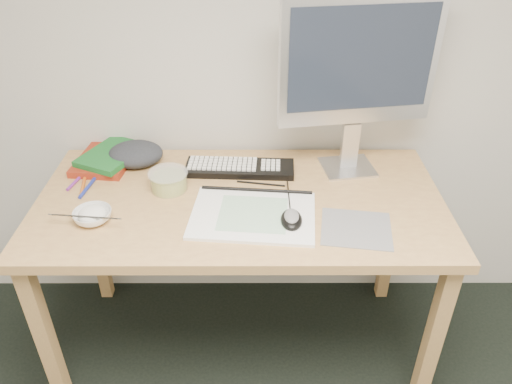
# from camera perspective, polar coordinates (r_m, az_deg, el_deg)

# --- Properties ---
(desk) EXTENTS (1.40, 0.70, 0.75)m
(desk) POSITION_cam_1_polar(r_m,az_deg,el_deg) (1.77, -1.80, -2.90)
(desk) COLOR tan
(desk) RESTS_ON ground
(mousepad) EXTENTS (0.24, 0.23, 0.00)m
(mousepad) POSITION_cam_1_polar(r_m,az_deg,el_deg) (1.61, 11.38, -4.13)
(mousepad) COLOR slate
(mousepad) RESTS_ON desk
(sketchpad) EXTENTS (0.43, 0.32, 0.01)m
(sketchpad) POSITION_cam_1_polar(r_m,az_deg,el_deg) (1.63, -0.36, -2.67)
(sketchpad) COLOR silver
(sketchpad) RESTS_ON desk
(keyboard) EXTENTS (0.41, 0.15, 0.02)m
(keyboard) POSITION_cam_1_polar(r_m,az_deg,el_deg) (1.87, -1.87, 2.73)
(keyboard) COLOR black
(keyboard) RESTS_ON desk
(monitor) EXTENTS (0.55, 0.20, 0.64)m
(monitor) POSITION_cam_1_polar(r_m,az_deg,el_deg) (1.76, 11.70, 13.95)
(monitor) COLOR silver
(monitor) RESTS_ON desk
(mouse) EXTENTS (0.07, 0.11, 0.04)m
(mouse) POSITION_cam_1_polar(r_m,az_deg,el_deg) (1.58, 4.09, -2.82)
(mouse) COLOR black
(mouse) RESTS_ON sketchpad
(rice_bowl) EXTENTS (0.15, 0.15, 0.04)m
(rice_bowl) POSITION_cam_1_polar(r_m,az_deg,el_deg) (1.68, -18.16, -2.64)
(rice_bowl) COLOR silver
(rice_bowl) RESTS_ON desk
(chopsticks) EXTENTS (0.23, 0.04, 0.02)m
(chopsticks) POSITION_cam_1_polar(r_m,az_deg,el_deg) (1.65, -18.98, -2.69)
(chopsticks) COLOR silver
(chopsticks) RESTS_ON rice_bowl
(fruit_tub) EXTENTS (0.17, 0.17, 0.07)m
(fruit_tub) POSITION_cam_1_polar(r_m,az_deg,el_deg) (1.78, -9.95, 1.28)
(fruit_tub) COLOR gold
(fruit_tub) RESTS_ON desk
(book_red) EXTENTS (0.22, 0.28, 0.03)m
(book_red) POSITION_cam_1_polar(r_m,az_deg,el_deg) (2.01, -16.82, 3.58)
(book_red) COLOR maroon
(book_red) RESTS_ON desk
(book_green) EXTENTS (0.26, 0.30, 0.02)m
(book_green) POSITION_cam_1_polar(r_m,az_deg,el_deg) (1.98, -16.11, 4.12)
(book_green) COLOR #175F24
(book_green) RESTS_ON book_red
(cloth_lump) EXTENTS (0.18, 0.15, 0.07)m
(cloth_lump) POSITION_cam_1_polar(r_m,az_deg,el_deg) (1.97, -13.60, 4.23)
(cloth_lump) COLOR #2A2B32
(cloth_lump) RESTS_ON desk
(pencil_pink) EXTENTS (0.18, 0.06, 0.01)m
(pencil_pink) POSITION_cam_1_polar(r_m,az_deg,el_deg) (1.75, -3.50, -0.00)
(pencil_pink) COLOR #D76B7F
(pencil_pink) RESTS_ON desk
(pencil_tan) EXTENTS (0.13, 0.11, 0.01)m
(pencil_tan) POSITION_cam_1_polar(r_m,az_deg,el_deg) (1.72, -3.14, -0.65)
(pencil_tan) COLOR tan
(pencil_tan) RESTS_ON desk
(pencil_black) EXTENTS (0.17, 0.04, 0.01)m
(pencil_black) POSITION_cam_1_polar(r_m,az_deg,el_deg) (1.79, 0.56, 0.97)
(pencil_black) COLOR black
(pencil_black) RESTS_ON desk
(marker_blue) EXTENTS (0.03, 0.14, 0.01)m
(marker_blue) POSITION_cam_1_polar(r_m,az_deg,el_deg) (1.86, -18.66, 0.53)
(marker_blue) COLOR navy
(marker_blue) RESTS_ON desk
(marker_orange) EXTENTS (0.03, 0.12, 0.01)m
(marker_orange) POSITION_cam_1_polar(r_m,az_deg,el_deg) (1.88, -19.13, 0.77)
(marker_orange) COLOR #C75A17
(marker_orange) RESTS_ON desk
(marker_purple) EXTENTS (0.04, 0.12, 0.01)m
(marker_purple) POSITION_cam_1_polar(r_m,az_deg,el_deg) (1.92, -19.85, 1.21)
(marker_purple) COLOR #742791
(marker_purple) RESTS_ON desk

